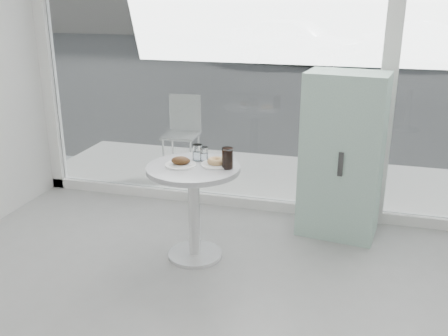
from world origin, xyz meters
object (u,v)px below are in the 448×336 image
(main_table, at_px, (194,193))
(water_tumbler_b, at_px, (204,155))
(plate_donut, at_px, (216,163))
(water_tumbler_a, at_px, (198,153))
(car_white, at_px, (295,40))
(plate_fritter, at_px, (181,162))
(patio_chair, at_px, (183,128))
(cola_glass, at_px, (227,159))
(car_silver, at_px, (431,43))
(mint_cabinet, at_px, (342,156))

(main_table, height_order, water_tumbler_b, water_tumbler_b)
(plate_donut, xyz_separation_m, water_tumbler_a, (-0.18, 0.08, 0.04))
(main_table, bearing_deg, car_white, 94.27)
(plate_donut, xyz_separation_m, water_tumbler_b, (-0.13, 0.08, 0.03))
(water_tumbler_a, bearing_deg, car_white, 94.26)
(plate_fritter, xyz_separation_m, water_tumbler_a, (0.08, 0.16, 0.03))
(car_white, bearing_deg, patio_chair, -160.01)
(plate_fritter, relative_size, cola_glass, 1.49)
(car_white, relative_size, water_tumbler_a, 32.58)
(main_table, height_order, patio_chair, patio_chair)
(car_silver, bearing_deg, car_white, 109.96)
(car_white, height_order, car_silver, car_white)
(car_silver, bearing_deg, patio_chair, 170.65)
(water_tumbler_a, height_order, cola_glass, cola_glass)
(car_white, relative_size, car_silver, 1.07)
(cola_glass, bearing_deg, water_tumbler_a, 155.71)
(car_white, height_order, water_tumbler_a, car_white)
(water_tumbler_b, bearing_deg, car_white, 94.49)
(plate_fritter, relative_size, water_tumbler_a, 1.86)
(car_silver, height_order, water_tumbler_b, car_silver)
(plate_fritter, bearing_deg, patio_chair, 109.88)
(car_white, distance_m, cola_glass, 12.37)
(mint_cabinet, height_order, car_white, car_white)
(car_white, distance_m, water_tumbler_a, 12.23)
(main_table, distance_m, water_tumbler_b, 0.31)
(car_silver, bearing_deg, mint_cabinet, -179.69)
(water_tumbler_a, distance_m, cola_glass, 0.30)
(mint_cabinet, bearing_deg, plate_fritter, -138.85)
(main_table, relative_size, plate_fritter, 3.22)
(car_white, xyz_separation_m, water_tumbler_a, (0.91, -12.19, 0.11))
(main_table, distance_m, car_white, 12.37)
(main_table, relative_size, water_tumbler_a, 6.00)
(patio_chair, distance_m, plate_fritter, 1.99)
(plate_donut, bearing_deg, plate_fritter, -162.16)
(car_white, relative_size, plate_fritter, 17.51)
(water_tumbler_b, bearing_deg, main_table, -103.49)
(car_silver, bearing_deg, main_table, 176.30)
(mint_cabinet, bearing_deg, cola_glass, -129.94)
(water_tumbler_b, bearing_deg, plate_fritter, -128.45)
(plate_fritter, bearing_deg, car_silver, 76.47)
(patio_chair, relative_size, water_tumbler_a, 6.85)
(car_silver, relative_size, cola_glass, 24.25)
(main_table, xyz_separation_m, water_tumbler_b, (0.04, 0.15, 0.27))
(plate_fritter, height_order, cola_glass, cola_glass)
(mint_cabinet, distance_m, car_white, 11.75)
(patio_chair, height_order, water_tumbler_b, patio_chair)
(patio_chair, xyz_separation_m, cola_glass, (1.03, -1.83, 0.30))
(car_silver, relative_size, plate_fritter, 16.32)
(mint_cabinet, xyz_separation_m, patio_chair, (-1.84, 1.09, -0.16))
(main_table, height_order, cola_glass, cola_glass)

